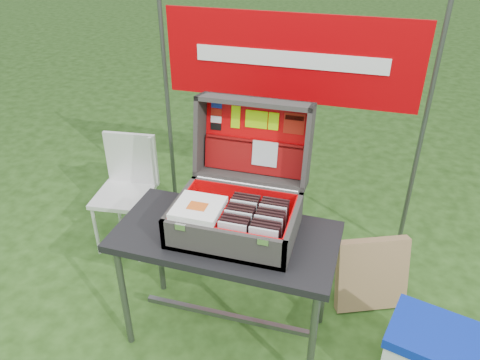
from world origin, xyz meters
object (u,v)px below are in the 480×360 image
(chair, at_px, (123,197))
(cardboard_box, at_px, (372,274))
(table, at_px, (227,285))
(suitcase, at_px, (238,178))

(chair, distance_m, cardboard_box, 1.69)
(table, distance_m, suitcase, 0.64)
(table, xyz_separation_m, cardboard_box, (0.76, 0.46, -0.12))
(table, bearing_deg, chair, 149.39)
(chair, bearing_deg, cardboard_box, -10.18)
(cardboard_box, bearing_deg, chair, 152.52)
(suitcase, relative_size, chair, 0.76)
(table, distance_m, cardboard_box, 0.89)
(table, xyz_separation_m, suitcase, (0.04, 0.07, 0.64))
(table, bearing_deg, suitcase, 60.11)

